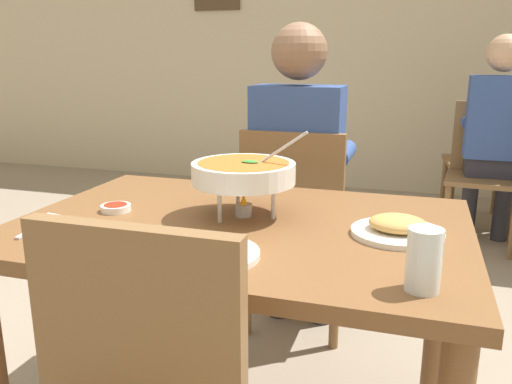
{
  "coord_description": "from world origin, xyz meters",
  "views": [
    {
      "loc": [
        0.46,
        -1.33,
        1.18
      ],
      "look_at": [
        0.0,
        0.15,
        0.78
      ],
      "focal_mm": 36.64,
      "sensor_mm": 36.0,
      "label": 1
    }
  ],
  "objects_px": {
    "rice_plate": "(209,249)",
    "drink_glass": "(424,263)",
    "chair_bg_left": "(484,165)",
    "chair_bg_right": "(492,152)",
    "sauce_dish": "(116,208)",
    "patron_bg_left": "(496,129)",
    "chair_diner_main": "(296,220)",
    "dining_table_main": "(241,256)",
    "curry_bowl": "(244,173)",
    "appetizer_plate": "(397,228)",
    "diner_main": "(299,164)"
  },
  "relations": [
    {
      "from": "rice_plate",
      "to": "drink_glass",
      "type": "bearing_deg",
      "value": -4.53
    },
    {
      "from": "patron_bg_left",
      "to": "dining_table_main",
      "type": "bearing_deg",
      "value": -112.89
    },
    {
      "from": "drink_glass",
      "to": "chair_diner_main",
      "type": "bearing_deg",
      "value": 115.43
    },
    {
      "from": "chair_bg_left",
      "to": "chair_bg_right",
      "type": "xyz_separation_m",
      "value": [
        0.1,
        0.49,
        0.0
      ]
    },
    {
      "from": "appetizer_plate",
      "to": "curry_bowl",
      "type": "bearing_deg",
      "value": 174.29
    },
    {
      "from": "chair_bg_right",
      "to": "patron_bg_left",
      "type": "distance_m",
      "value": 0.57
    },
    {
      "from": "appetizer_plate",
      "to": "rice_plate",
      "type": "bearing_deg",
      "value": -145.09
    },
    {
      "from": "chair_diner_main",
      "to": "drink_glass",
      "type": "relative_size",
      "value": 6.92
    },
    {
      "from": "appetizer_plate",
      "to": "chair_bg_right",
      "type": "height_order",
      "value": "chair_bg_right"
    },
    {
      "from": "diner_main",
      "to": "drink_glass",
      "type": "relative_size",
      "value": 10.08
    },
    {
      "from": "sauce_dish",
      "to": "chair_bg_left",
      "type": "xyz_separation_m",
      "value": [
        1.28,
        2.23,
        -0.23
      ]
    },
    {
      "from": "chair_bg_left",
      "to": "chair_bg_right",
      "type": "relative_size",
      "value": 1.0
    },
    {
      "from": "chair_diner_main",
      "to": "curry_bowl",
      "type": "bearing_deg",
      "value": -90.7
    },
    {
      "from": "dining_table_main",
      "to": "appetizer_plate",
      "type": "bearing_deg",
      "value": 1.54
    },
    {
      "from": "drink_glass",
      "to": "patron_bg_left",
      "type": "height_order",
      "value": "patron_bg_left"
    },
    {
      "from": "chair_diner_main",
      "to": "chair_bg_right",
      "type": "xyz_separation_m",
      "value": [
        0.99,
        1.98,
        0.0
      ]
    },
    {
      "from": "rice_plate",
      "to": "patron_bg_left",
      "type": "height_order",
      "value": "patron_bg_left"
    },
    {
      "from": "sauce_dish",
      "to": "patron_bg_left",
      "type": "distance_m",
      "value": 2.57
    },
    {
      "from": "drink_glass",
      "to": "curry_bowl",
      "type": "bearing_deg",
      "value": 143.58
    },
    {
      "from": "sauce_dish",
      "to": "chair_bg_right",
      "type": "bearing_deg",
      "value": 63.1
    },
    {
      "from": "dining_table_main",
      "to": "chair_diner_main",
      "type": "distance_m",
      "value": 0.73
    },
    {
      "from": "drink_glass",
      "to": "patron_bg_left",
      "type": "distance_m",
      "value": 2.54
    },
    {
      "from": "chair_diner_main",
      "to": "rice_plate",
      "type": "bearing_deg",
      "value": -88.99
    },
    {
      "from": "rice_plate",
      "to": "appetizer_plate",
      "type": "xyz_separation_m",
      "value": [
        0.41,
        0.29,
        0.0
      ]
    },
    {
      "from": "dining_table_main",
      "to": "chair_bg_left",
      "type": "height_order",
      "value": "chair_bg_left"
    },
    {
      "from": "chair_diner_main",
      "to": "sauce_dish",
      "type": "relative_size",
      "value": 10.0
    },
    {
      "from": "diner_main",
      "to": "sauce_dish",
      "type": "height_order",
      "value": "diner_main"
    },
    {
      "from": "chair_diner_main",
      "to": "rice_plate",
      "type": "height_order",
      "value": "chair_diner_main"
    },
    {
      "from": "chair_bg_left",
      "to": "drink_glass",
      "type": "bearing_deg",
      "value": -98.8
    },
    {
      "from": "drink_glass",
      "to": "rice_plate",
      "type": "bearing_deg",
      "value": 175.47
    },
    {
      "from": "sauce_dish",
      "to": "dining_table_main",
      "type": "bearing_deg",
      "value": 2.0
    },
    {
      "from": "chair_diner_main",
      "to": "curry_bowl",
      "type": "xyz_separation_m",
      "value": [
        -0.01,
        -0.67,
        0.35
      ]
    },
    {
      "from": "dining_table_main",
      "to": "chair_bg_left",
      "type": "bearing_deg",
      "value": 68.25
    },
    {
      "from": "drink_glass",
      "to": "chair_bg_left",
      "type": "distance_m",
      "value": 2.58
    },
    {
      "from": "drink_glass",
      "to": "chair_bg_right",
      "type": "distance_m",
      "value": 3.07
    },
    {
      "from": "dining_table_main",
      "to": "chair_bg_right",
      "type": "xyz_separation_m",
      "value": [
        0.99,
        2.71,
        -0.11
      ]
    },
    {
      "from": "diner_main",
      "to": "curry_bowl",
      "type": "relative_size",
      "value": 3.94
    },
    {
      "from": "diner_main",
      "to": "curry_bowl",
      "type": "height_order",
      "value": "diner_main"
    },
    {
      "from": "dining_table_main",
      "to": "sauce_dish",
      "type": "bearing_deg",
      "value": -178.0
    },
    {
      "from": "rice_plate",
      "to": "chair_bg_right",
      "type": "xyz_separation_m",
      "value": [
        0.97,
        2.98,
        -0.24
      ]
    },
    {
      "from": "patron_bg_left",
      "to": "chair_diner_main",
      "type": "bearing_deg",
      "value": -122.22
    },
    {
      "from": "dining_table_main",
      "to": "sauce_dish",
      "type": "height_order",
      "value": "sauce_dish"
    },
    {
      "from": "chair_bg_left",
      "to": "chair_bg_right",
      "type": "bearing_deg",
      "value": 78.31
    },
    {
      "from": "diner_main",
      "to": "chair_bg_right",
      "type": "xyz_separation_m",
      "value": [
        0.99,
        1.95,
        -0.24
      ]
    },
    {
      "from": "rice_plate",
      "to": "patron_bg_left",
      "type": "relative_size",
      "value": 0.18
    },
    {
      "from": "chair_bg_right",
      "to": "drink_glass",
      "type": "bearing_deg",
      "value": -99.27
    },
    {
      "from": "curry_bowl",
      "to": "chair_bg_right",
      "type": "bearing_deg",
      "value": 69.44
    },
    {
      "from": "diner_main",
      "to": "curry_bowl",
      "type": "bearing_deg",
      "value": -90.67
    },
    {
      "from": "dining_table_main",
      "to": "sauce_dish",
      "type": "relative_size",
      "value": 14.01
    },
    {
      "from": "curry_bowl",
      "to": "rice_plate",
      "type": "relative_size",
      "value": 1.39
    }
  ]
}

